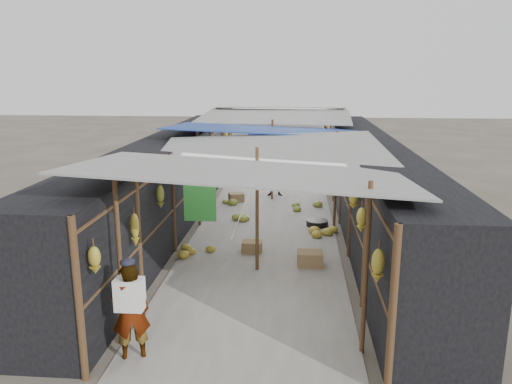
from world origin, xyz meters
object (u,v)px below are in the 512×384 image
(crate_near, at_px, (252,247))
(vendor_seated, at_px, (323,176))
(vendor_elderly, at_px, (131,311))
(shopper_blue, at_px, (277,176))
(black_basin, at_px, (317,223))

(crate_near, bearing_deg, vendor_seated, 73.72)
(vendor_elderly, bearing_deg, vendor_seated, -127.70)
(crate_near, bearing_deg, shopper_blue, 86.37)
(crate_near, distance_m, vendor_elderly, 4.70)
(black_basin, xyz_separation_m, vendor_seated, (0.34, 4.32, 0.42))
(shopper_blue, height_order, vendor_seated, shopper_blue)
(vendor_seated, bearing_deg, crate_near, -39.27)
(black_basin, relative_size, vendor_elderly, 0.40)
(crate_near, relative_size, black_basin, 0.78)
(crate_near, xyz_separation_m, vendor_elderly, (-1.32, -4.47, 0.60))
(vendor_elderly, bearing_deg, black_basin, -134.87)
(vendor_elderly, bearing_deg, crate_near, -127.75)
(shopper_blue, bearing_deg, vendor_elderly, -98.61)
(black_basin, height_order, vendor_seated, vendor_seated)
(crate_near, height_order, vendor_seated, vendor_seated)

